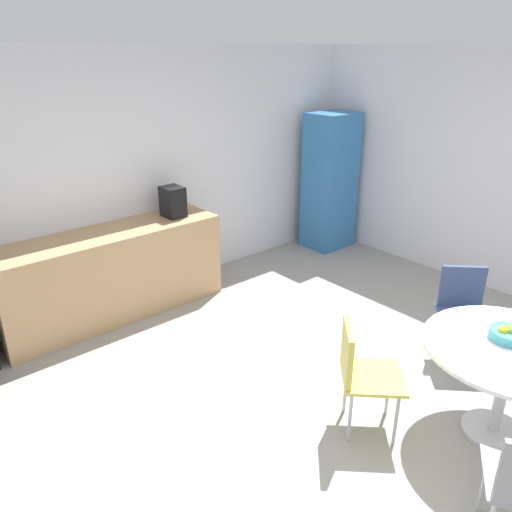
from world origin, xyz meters
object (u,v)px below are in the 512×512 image
(mug_white, at_px, (174,213))
(round_table, at_px, (509,362))
(locker_cabinet, at_px, (330,182))
(chair_yellow, at_px, (359,366))
(coffee_maker, at_px, (173,202))
(chair_navy, at_px, (463,303))
(fruit_bowl, at_px, (508,334))

(mug_white, bearing_deg, round_table, -81.50)
(locker_cabinet, distance_m, chair_yellow, 3.68)
(chair_yellow, height_order, mug_white, mug_white)
(chair_yellow, bearing_deg, coffee_maker, 85.43)
(chair_yellow, distance_m, coffee_maker, 2.75)
(chair_navy, bearing_deg, locker_cabinet, 65.77)
(chair_yellow, height_order, coffee_maker, coffee_maker)
(mug_white, bearing_deg, fruit_bowl, -80.24)
(chair_navy, bearing_deg, mug_white, 114.45)
(round_table, xyz_separation_m, coffee_maker, (-0.50, 3.39, 0.46))
(round_table, distance_m, chair_yellow, 1.00)
(chair_yellow, distance_m, mug_white, 2.71)
(chair_navy, height_order, mug_white, mug_white)
(locker_cabinet, relative_size, fruit_bowl, 7.10)
(chair_navy, relative_size, fruit_bowl, 3.28)
(chair_yellow, xyz_separation_m, coffee_maker, (0.22, 2.69, 0.54))
(round_table, bearing_deg, chair_yellow, 135.59)
(coffee_maker, bearing_deg, mug_white, -102.78)
(round_table, distance_m, fruit_bowl, 0.19)
(chair_yellow, distance_m, fruit_bowl, 1.03)
(locker_cabinet, height_order, coffee_maker, locker_cabinet)
(round_table, relative_size, coffee_maker, 3.61)
(round_table, xyz_separation_m, fruit_bowl, (0.06, 0.06, 0.17))
(chair_navy, bearing_deg, coffee_maker, 114.10)
(chair_navy, bearing_deg, chair_yellow, -179.86)
(round_table, xyz_separation_m, chair_navy, (0.71, 0.70, -0.08))
(round_table, height_order, fruit_bowl, fruit_bowl)
(locker_cabinet, bearing_deg, round_table, -119.66)
(locker_cabinet, xyz_separation_m, fruit_bowl, (-1.81, -3.23, -0.13))
(fruit_bowl, relative_size, coffee_maker, 0.79)
(round_table, bearing_deg, mug_white, 98.50)
(chair_yellow, xyz_separation_m, mug_white, (0.21, 2.66, 0.43))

